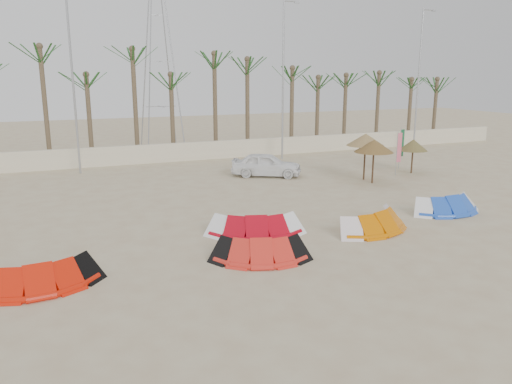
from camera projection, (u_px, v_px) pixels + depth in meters
name	position (u px, v px, depth m)	size (l,w,h in m)	color
ground	(331.00, 273.00, 15.51)	(120.00, 120.00, 0.00)	#C4BA97
boundary_wall	(167.00, 153.00, 35.07)	(60.00, 0.30, 1.30)	beige
palm_line	(169.00, 68.00, 35.33)	(52.00, 4.00, 7.70)	brown
lamp_b	(73.00, 79.00, 29.84)	(1.25, 0.14, 11.00)	#A5A8AD
lamp_c	(284.00, 78.00, 35.15)	(1.25, 0.14, 11.00)	#A5A8AD
lamp_d	(419.00, 78.00, 39.70)	(1.25, 0.14, 11.00)	#A5A8AD
pylon	(163.00, 149.00, 40.98)	(3.00, 3.00, 14.00)	#A5A8AD
kite_red_left	(38.00, 271.00, 14.59)	(3.59, 1.75, 0.90)	red
kite_red_mid	(257.00, 246.00, 16.72)	(3.59, 2.40, 0.90)	red
kite_red_right	(252.00, 222.00, 19.44)	(3.98, 2.47, 0.90)	#B60616
kite_orange	(370.00, 218.00, 19.93)	(3.93, 2.48, 0.90)	#D66901
kite_blue	(443.00, 202.00, 22.44)	(3.39, 1.55, 0.90)	blue
parasol_left	(366.00, 140.00, 28.79)	(2.20, 2.20, 2.71)	#4C331E
parasol_mid	(374.00, 146.00, 27.88)	(2.21, 2.21, 2.47)	#4C331E
parasol_right	(413.00, 145.00, 30.83)	(1.79, 1.79, 2.12)	#4C331E
flag_pink	(399.00, 149.00, 30.22)	(0.45, 0.12, 2.74)	#A5A8AD
flag_green	(402.00, 144.00, 32.34)	(0.44, 0.16, 2.70)	#A5A8AD
car	(266.00, 165.00, 30.12)	(1.69, 4.20, 1.43)	white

